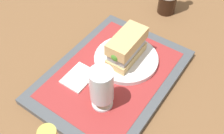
{
  "coord_description": "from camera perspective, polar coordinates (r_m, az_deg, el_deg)",
  "views": [
    {
      "loc": [
        0.4,
        0.28,
        0.61
      ],
      "look_at": [
        0.0,
        0.0,
        0.05
      ],
      "focal_mm": 42.84,
      "sensor_mm": 36.0,
      "label": 1
    }
  ],
  "objects": [
    {
      "name": "ground_plane",
      "position": [
        0.78,
        0.0,
        -2.41
      ],
      "size": [
        3.0,
        3.0,
        0.0
      ],
      "primitive_type": "plane",
      "color": "brown"
    },
    {
      "name": "tray",
      "position": [
        0.77,
        0.0,
        -1.95
      ],
      "size": [
        0.44,
        0.32,
        0.02
      ],
      "primitive_type": "cube",
      "color": "#4C5156",
      "rests_on": "ground_plane"
    },
    {
      "name": "placemat",
      "position": [
        0.76,
        0.0,
        -1.45
      ],
      "size": [
        0.38,
        0.27,
        0.0
      ],
      "primitive_type": "cube",
      "color": "#9E2D2D",
      "rests_on": "tray"
    },
    {
      "name": "plate",
      "position": [
        0.79,
        3.03,
        1.74
      ],
      "size": [
        0.19,
        0.19,
        0.01
      ],
      "primitive_type": "cylinder",
      "color": "white",
      "rests_on": "placemat"
    },
    {
      "name": "sandwich",
      "position": [
        0.76,
        3.04,
        4.16
      ],
      "size": [
        0.13,
        0.07,
        0.08
      ],
      "rotation": [
        0.0,
        0.0,
        0.02
      ],
      "color": "tan",
      "rests_on": "plate"
    },
    {
      "name": "beer_glass",
      "position": [
        0.65,
        -2.23,
        -4.42
      ],
      "size": [
        0.06,
        0.06,
        0.12
      ],
      "color": "silver",
      "rests_on": "placemat"
    },
    {
      "name": "napkin_folded",
      "position": [
        0.76,
        -7.08,
        -2.18
      ],
      "size": [
        0.09,
        0.07,
        0.01
      ],
      "primitive_type": "cube",
      "color": "white",
      "rests_on": "placemat"
    }
  ]
}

